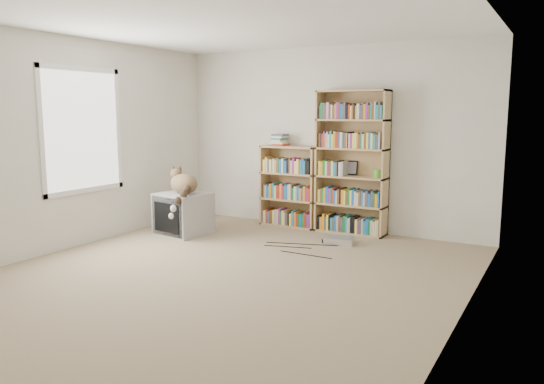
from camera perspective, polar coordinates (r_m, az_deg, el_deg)
The scene contains 16 objects.
floor at distance 5.43m, azimuth -4.71°, elevation -8.82°, with size 4.50×5.00×0.01m, color gray.
wall_back at distance 7.39m, azimuth 6.15°, elevation 5.69°, with size 4.50×0.02×2.50m, color silver.
wall_left at distance 6.72m, azimuth -21.00°, elevation 4.87°, with size 0.02×5.00×2.50m, color silver.
wall_right at distance 4.35m, azimuth 20.48°, elevation 3.11°, with size 0.02×5.00×2.50m, color silver.
ceiling at distance 5.25m, azimuth -5.07°, elevation 18.19°, with size 4.50×5.00×0.02m, color white.
window at distance 6.83m, azimuth -19.71°, elevation 6.26°, with size 0.02×1.22×1.52m, color white.
crt_tv at distance 7.19m, azimuth -9.46°, elevation -2.31°, with size 0.72×0.67×0.55m.
cat at distance 7.06m, azimuth -9.59°, elevation 0.56°, with size 0.63×0.73×0.58m.
bookcase_tall at distance 7.14m, azimuth 8.62°, elevation 2.73°, with size 0.95×0.30×1.90m.
bookcase_short at distance 7.56m, azimuth 1.98°, elevation 0.27°, with size 0.83×0.30×1.14m.
book_stack at distance 7.58m, azimuth 0.89°, elevation 5.64°, with size 0.20×0.26×0.16m, color #A82B16.
green_mug at distance 7.01m, azimuth 11.31°, elevation 1.96°, with size 0.10×0.10×0.11m, color green.
framed_print at distance 7.22m, azimuth 8.65°, elevation 2.59°, with size 0.15×0.01×0.20m, color black.
dvd_player at distance 6.67m, azimuth 7.27°, elevation -5.17°, with size 0.35×0.25×0.08m, color silver.
wall_outlet at distance 7.89m, azimuth -11.93°, elevation -1.06°, with size 0.01×0.08×0.13m, color silver.
floor_cables at distance 6.41m, azimuth 3.73°, elevation -6.03°, with size 1.20×0.70×0.01m, color black, non-canonical shape.
Camera 1 is at (2.92, -4.28, 1.63)m, focal length 35.00 mm.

